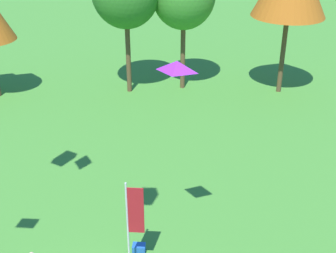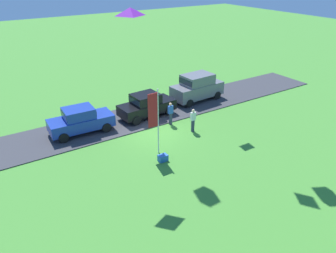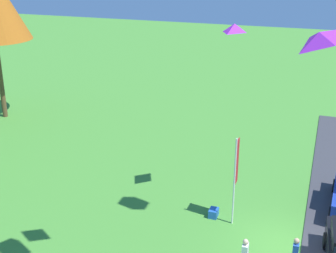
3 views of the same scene
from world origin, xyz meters
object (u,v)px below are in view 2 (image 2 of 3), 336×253
(person_watching_sky, at_px, (171,113))
(cooler_box, at_px, (163,158))
(car_sedan_by_flagpole, at_px, (80,120))
(flag_banner, at_px, (155,115))
(car_sedan_mid_row, at_px, (146,105))
(car_suv_far_end, at_px, (197,86))
(person_beside_suv, at_px, (193,120))
(kite_diamond_near_flag, at_px, (130,12))

(person_watching_sky, bearing_deg, cooler_box, 51.61)
(car_sedan_by_flagpole, bearing_deg, flag_banner, 119.11)
(car_sedan_mid_row, height_order, car_sedan_by_flagpole, same)
(car_suv_far_end, height_order, person_beside_suv, car_suv_far_end)
(person_watching_sky, relative_size, person_beside_suv, 1.00)
(car_sedan_mid_row, height_order, kite_diamond_near_flag, kite_diamond_near_flag)
(car_sedan_by_flagpole, xyz_separation_m, cooler_box, (-2.87, 6.19, -0.84))
(car_suv_far_end, relative_size, person_watching_sky, 2.75)
(car_suv_far_end, distance_m, flag_banner, 9.65)
(car_sedan_mid_row, distance_m, person_beside_suv, 4.19)
(flag_banner, bearing_deg, person_watching_sky, -135.83)
(car_sedan_by_flagpole, distance_m, person_watching_sky, 6.42)
(car_sedan_mid_row, bearing_deg, kite_diamond_near_flag, 56.16)
(car_sedan_by_flagpole, height_order, person_beside_suv, car_sedan_by_flagpole)
(car_sedan_by_flagpole, distance_m, person_beside_suv, 7.84)
(flag_banner, bearing_deg, car_suv_far_end, -142.98)
(person_watching_sky, bearing_deg, kite_diamond_near_flag, 38.22)
(car_suv_far_end, distance_m, person_beside_suv, 5.95)
(car_sedan_by_flagpole, height_order, person_watching_sky, car_sedan_by_flagpole)
(person_beside_suv, distance_m, kite_diamond_near_flag, 9.72)
(cooler_box, bearing_deg, person_watching_sky, -128.39)
(car_sedan_mid_row, relative_size, flag_banner, 1.05)
(kite_diamond_near_flag, bearing_deg, car_suv_far_end, -145.08)
(person_beside_suv, xyz_separation_m, kite_diamond_near_flag, (5.44, 1.92, 7.82))
(person_beside_suv, bearing_deg, car_sedan_mid_row, -68.39)
(kite_diamond_near_flag, bearing_deg, person_beside_suv, -160.56)
(car_suv_far_end, relative_size, cooler_box, 8.39)
(person_watching_sky, distance_m, cooler_box, 5.13)
(car_sedan_by_flagpole, relative_size, person_watching_sky, 2.62)
(car_sedan_mid_row, bearing_deg, car_suv_far_end, -173.12)
(car_sedan_by_flagpole, bearing_deg, cooler_box, 114.90)
(car_sedan_mid_row, xyz_separation_m, person_beside_suv, (-1.54, 3.89, -0.16))
(cooler_box, bearing_deg, flag_banner, -92.42)
(person_watching_sky, bearing_deg, car_sedan_mid_row, -67.83)
(person_beside_suv, distance_m, cooler_box, 4.47)
(person_watching_sky, distance_m, flag_banner, 4.71)
(kite_diamond_near_flag, bearing_deg, cooler_box, 171.28)
(person_watching_sky, relative_size, flag_banner, 0.40)
(car_suv_far_end, xyz_separation_m, cooler_box, (7.67, 6.71, -1.10))
(car_sedan_by_flagpole, bearing_deg, car_sedan_mid_row, 178.56)
(person_beside_suv, relative_size, flag_banner, 0.40)
(flag_banner, bearing_deg, person_beside_suv, -162.40)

